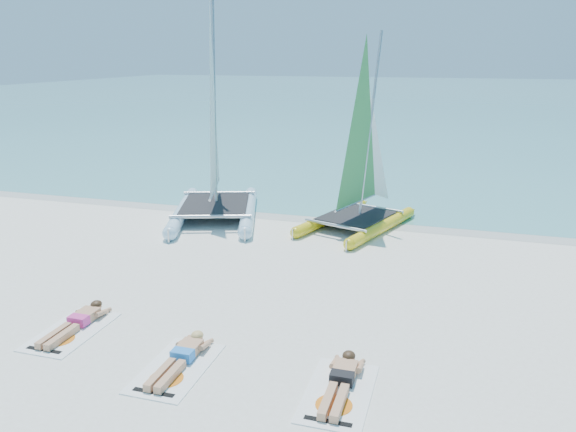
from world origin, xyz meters
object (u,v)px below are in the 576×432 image
at_px(sunbather_b, 181,356).
at_px(towel_c, 339,393).
at_px(sunbather_a, 77,321).
at_px(catamaran_blue, 214,150).
at_px(towel_a, 71,331).
at_px(sunbather_c, 341,380).
at_px(towel_b, 176,368).
at_px(catamaran_yellow, 365,164).

xyz_separation_m(sunbather_b, towel_c, (2.73, -0.11, -0.11)).
bearing_deg(sunbather_b, sunbather_a, 166.67).
bearing_deg(sunbather_a, catamaran_blue, 94.19).
distance_m(towel_a, sunbather_c, 5.25).
distance_m(towel_a, towel_b, 2.57).
relative_size(catamaran_yellow, towel_a, 3.19).
xyz_separation_m(towel_b, sunbather_b, (0.00, 0.19, 0.11)).
bearing_deg(catamaran_blue, catamaran_yellow, -12.03).
bearing_deg(catamaran_yellow, towel_a, -96.90).
bearing_deg(towel_a, sunbather_c, -3.49).
bearing_deg(sunbather_b, towel_c, -2.31).
bearing_deg(catamaran_blue, sunbather_b, -88.22).
bearing_deg(towel_c, towel_a, 174.42).
distance_m(catamaran_yellow, sunbather_b, 9.25).
xyz_separation_m(towel_c, sunbather_c, (-0.00, 0.19, 0.11)).
xyz_separation_m(towel_a, sunbather_b, (2.51, -0.40, 0.11)).
bearing_deg(sunbather_c, towel_b, -174.27).
bearing_deg(towel_a, towel_c, -5.58).
height_order(sunbather_a, towel_b, sunbather_a).
height_order(catamaran_blue, towel_c, catamaran_blue).
distance_m(towel_b, sunbather_b, 0.22).
bearing_deg(towel_b, sunbather_a, 162.59).
xyz_separation_m(towel_b, towel_c, (2.73, 0.08, 0.00)).
bearing_deg(catamaran_blue, sunbather_a, -104.10).
distance_m(catamaran_yellow, towel_c, 9.31).
bearing_deg(sunbather_a, sunbather_b, -13.33).
bearing_deg(towel_b, towel_c, 1.72).
bearing_deg(sunbather_b, towel_b, -90.00).
bearing_deg(catamaran_yellow, catamaran_blue, -154.97).
bearing_deg(sunbather_c, sunbather_a, 174.42).
xyz_separation_m(catamaran_blue, sunbather_a, (0.57, -7.84, -2.03)).
height_order(catamaran_blue, catamaran_yellow, catamaran_blue).
distance_m(catamaran_blue, sunbather_c, 10.37).
distance_m(sunbather_a, sunbather_c, 5.26).
height_order(catamaran_blue, sunbather_c, catamaran_blue).
bearing_deg(towel_b, sunbather_b, 90.00).
bearing_deg(catamaran_blue, sunbather_c, -73.45).
xyz_separation_m(sunbather_b, sunbather_c, (2.73, 0.08, 0.00)).
bearing_deg(catamaran_yellow, sunbather_b, -81.38).
bearing_deg(towel_a, catamaran_blue, 94.09).
xyz_separation_m(catamaran_yellow, sunbather_a, (-4.11, -8.35, -1.74)).
xyz_separation_m(catamaran_yellow, towel_b, (-1.60, -9.14, -1.85)).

